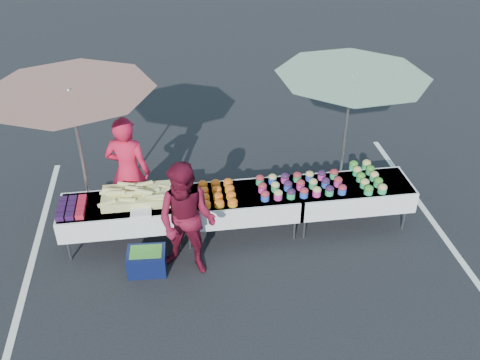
{
  "coord_description": "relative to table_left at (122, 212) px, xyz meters",
  "views": [
    {
      "loc": [
        -0.96,
        -6.66,
        5.45
      ],
      "look_at": [
        0.0,
        0.0,
        1.0
      ],
      "focal_mm": 40.0,
      "sensor_mm": 36.0,
      "label": 1
    }
  ],
  "objects": [
    {
      "name": "ground",
      "position": [
        1.8,
        0.0,
        -0.58
      ],
      "size": [
        80.0,
        80.0,
        0.0
      ],
      "primitive_type": "plane",
      "color": "black"
    },
    {
      "name": "stripe_left",
      "position": [
        -1.4,
        0.0,
        -0.58
      ],
      "size": [
        0.1,
        5.0,
        0.0
      ],
      "primitive_type": "cube",
      "color": "silver",
      "rests_on": "ground"
    },
    {
      "name": "stripe_right",
      "position": [
        5.0,
        0.0,
        -0.58
      ],
      "size": [
        0.1,
        5.0,
        0.0
      ],
      "primitive_type": "cube",
      "color": "silver",
      "rests_on": "ground"
    },
    {
      "name": "table_left",
      "position": [
        0.0,
        0.0,
        0.0
      ],
      "size": [
        1.86,
        0.81,
        0.75
      ],
      "color": "white",
      "rests_on": "ground"
    },
    {
      "name": "table_center",
      "position": [
        1.8,
        0.0,
        0.0
      ],
      "size": [
        1.86,
        0.81,
        0.75
      ],
      "color": "white",
      "rests_on": "ground"
    },
    {
      "name": "table_right",
      "position": [
        3.6,
        0.0,
        0.0
      ],
      "size": [
        1.86,
        0.81,
        0.75
      ],
      "color": "white",
      "rests_on": "ground"
    },
    {
      "name": "berry_punnets",
      "position": [
        -0.71,
        -0.06,
        0.21
      ],
      "size": [
        0.4,
        0.54,
        0.08
      ],
      "color": "black",
      "rests_on": "table_left"
    },
    {
      "name": "corn_pile",
      "position": [
        0.24,
        0.04,
        0.26
      ],
      "size": [
        1.16,
        0.57,
        0.26
      ],
      "color": "tan",
      "rests_on": "table_left"
    },
    {
      "name": "plastic_bags",
      "position": [
        0.3,
        -0.3,
        0.19
      ],
      "size": [
        0.3,
        0.25,
        0.05
      ],
      "primitive_type": "cube",
      "color": "white",
      "rests_on": "table_left"
    },
    {
      "name": "carrot_bowls",
      "position": [
        1.45,
        -0.01,
        0.22
      ],
      "size": [
        0.55,
        0.69,
        0.11
      ],
      "color": "orange",
      "rests_on": "table_center"
    },
    {
      "name": "potato_cups",
      "position": [
        2.75,
        0.0,
        0.25
      ],
      "size": [
        1.34,
        0.58,
        0.16
      ],
      "color": "blue",
      "rests_on": "table_right"
    },
    {
      "name": "bean_baskets",
      "position": [
        3.86,
        0.08,
        0.24
      ],
      "size": [
        0.36,
        0.86,
        0.15
      ],
      "color": "#29A460",
      "rests_on": "table_right"
    },
    {
      "name": "vendor",
      "position": [
        0.12,
        0.55,
        0.37
      ],
      "size": [
        0.78,
        0.62,
        1.9
      ],
      "primitive_type": "imported",
      "rotation": [
        0.0,
        0.0,
        2.88
      ],
      "color": "red",
      "rests_on": "ground"
    },
    {
      "name": "customer",
      "position": [
        0.94,
        -0.75,
        0.31
      ],
      "size": [
        1.06,
        0.96,
        1.79
      ],
      "primitive_type": "imported",
      "rotation": [
        0.0,
        0.0,
        -0.39
      ],
      "color": "maroon",
      "rests_on": "ground"
    },
    {
      "name": "umbrella_left",
      "position": [
        -0.52,
        0.4,
        1.65
      ],
      "size": [
        2.49,
        2.49,
        2.47
      ],
      "rotation": [
        0.0,
        0.0,
        -0.03
      ],
      "color": "black",
      "rests_on": "ground"
    },
    {
      "name": "umbrella_right",
      "position": [
        3.57,
        0.53,
        1.59
      ],
      "size": [
        2.92,
        2.92,
        2.39
      ],
      "rotation": [
        0.0,
        0.0,
        -0.29
      ],
      "color": "black",
      "rests_on": "ground"
    },
    {
      "name": "storage_bin",
      "position": [
        0.33,
        -0.69,
        -0.4
      ],
      "size": [
        0.58,
        0.44,
        0.36
      ],
      "rotation": [
        0.0,
        0.0,
        -0.06
      ],
      "color": "#0B133A",
      "rests_on": "ground"
    }
  ]
}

